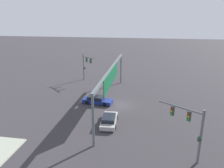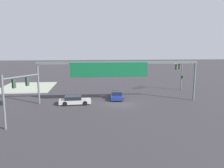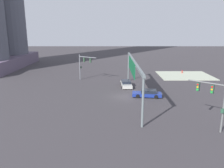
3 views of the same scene
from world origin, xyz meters
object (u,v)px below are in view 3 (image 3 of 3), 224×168
at_px(traffic_signal_opposite_side, 84,63).
at_px(fire_hydrant_on_curb, 182,72).
at_px(traffic_signal_near_corner, 215,97).
at_px(sedan_car_approaching, 126,84).
at_px(sedan_car_waiting_far, 147,93).

relative_size(traffic_signal_opposite_side, fire_hydrant_on_curb, 7.80).
xyz_separation_m(traffic_signal_near_corner, traffic_signal_opposite_side, (24.57, 17.25, -0.09)).
height_order(traffic_signal_near_corner, fire_hydrant_on_curb, traffic_signal_near_corner).
xyz_separation_m(traffic_signal_near_corner, sedan_car_approaching, (18.87, 8.39, -3.26)).
xyz_separation_m(traffic_signal_opposite_side, sedan_car_approaching, (-5.70, -8.86, -3.16)).
bearing_deg(traffic_signal_opposite_side, sedan_car_waiting_far, -11.09).
bearing_deg(fire_hydrant_on_curb, traffic_signal_opposite_side, 107.08).
height_order(traffic_signal_opposite_side, fire_hydrant_on_curb, traffic_signal_opposite_side).
distance_m(traffic_signal_near_corner, fire_hydrant_on_curb, 32.63).
relative_size(traffic_signal_near_corner, traffic_signal_opposite_side, 1.05).
bearing_deg(fire_hydrant_on_curb, sedan_car_approaching, 131.26).
bearing_deg(sedan_car_approaching, traffic_signal_opposite_side, -125.94).
height_order(sedan_car_approaching, sedan_car_waiting_far, same).
relative_size(sedan_car_approaching, sedan_car_waiting_far, 0.94).
bearing_deg(sedan_car_waiting_far, sedan_car_approaching, -57.66).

